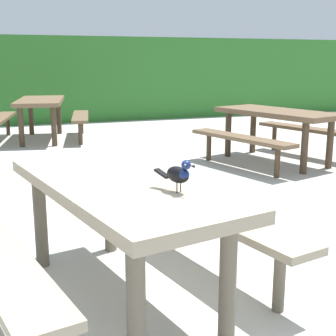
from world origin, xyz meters
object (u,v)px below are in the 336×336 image
at_px(picnic_table_mid_right, 277,123).
at_px(picnic_table_foreground, 119,211).
at_px(picnic_table_far_centre, 41,109).
at_px(bird_grackle, 179,174).

bearing_deg(picnic_table_mid_right, picnic_table_foreground, -135.01).
distance_m(picnic_table_foreground, picnic_table_far_centre, 6.24).
xyz_separation_m(bird_grackle, picnic_table_mid_right, (2.85, 3.45, -0.29)).
bearing_deg(picnic_table_far_centre, picnic_table_mid_right, -47.03).
relative_size(picnic_table_mid_right, picnic_table_far_centre, 1.05).
height_order(picnic_table_foreground, picnic_table_mid_right, same).
distance_m(picnic_table_mid_right, picnic_table_far_centre, 4.30).
distance_m(bird_grackle, picnic_table_mid_right, 4.48).
xyz_separation_m(picnic_table_foreground, picnic_table_far_centre, (0.16, 6.23, 0.00)).
xyz_separation_m(picnic_table_foreground, bird_grackle, (0.24, -0.36, 0.29)).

